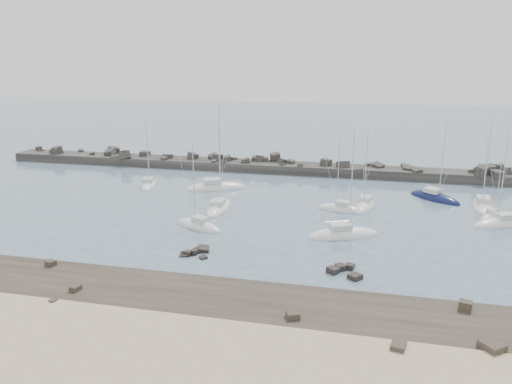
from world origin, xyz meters
TOP-DOWN VIEW (x-y plane):
  - ground at (0.00, 0.00)m, footprint 400.00×400.00m
  - sand_strip at (0.00, -32.00)m, footprint 140.00×14.00m
  - rock_shelf at (0.05, -22.02)m, footprint 140.00×12.00m
  - rock_cluster_near at (-4.27, -9.31)m, footprint 3.90×3.71m
  - rock_cluster_far at (14.24, -11.24)m, footprint 4.34×4.14m
  - breakwater at (-6.89, 38.02)m, footprint 115.00×7.76m
  - sailboat_0 at (-24.37, 20.19)m, footprint 4.81×8.92m
  - sailboat_1 at (-6.97, 8.94)m, footprint 3.05×9.65m
  - sailboat_2 at (-11.37, 21.03)m, footprint 11.64×7.96m
  - sailboat_3 at (-7.25, -0.05)m, footprint 8.46×5.59m
  - sailboat_4 at (15.91, 15.38)m, footprint 4.36×9.05m
  - sailboat_5 at (13.33, 1.00)m, footprint 10.51×6.95m
  - sailboat_6 at (27.60, 23.05)m, footprint 9.27×8.76m
  - sailboat_7 at (12.16, 12.91)m, footprint 7.89×3.94m
  - sailboat_8 at (34.67, 19.88)m, footprint 4.27×10.29m
  - sailboat_9 at (35.63, 11.00)m, footprint 9.77×7.05m
  - sailboat_10 at (35.19, 14.44)m, footprint 5.48×6.09m

SIDE VIEW (x-z plane):
  - ground at x=0.00m, z-range 0.00..0.00m
  - sand_strip at x=0.00m, z-range -0.50..0.50m
  - rock_shelf at x=0.05m, z-range -0.95..0.98m
  - rock_cluster_near at x=-4.27m, z-range -0.72..0.77m
  - rock_cluster_far at x=14.24m, z-range -0.51..0.76m
  - sailboat_10 at x=35.19m, z-range -4.93..5.20m
  - sailboat_7 at x=12.16m, z-range -5.90..6.19m
  - sailboat_1 at x=-6.97m, z-range -7.45..7.74m
  - sailboat_9 at x=35.63m, z-range -7.35..7.64m
  - sailboat_0 at x=-24.37m, z-range -6.63..6.92m
  - sailboat_6 at x=27.60m, z-range -7.56..7.86m
  - sailboat_5 at x=13.33m, z-range -7.82..8.12m
  - sailboat_2 at x=-11.37m, z-range -8.66..8.96m
  - sailboat_3 at x=-7.25m, z-range -6.36..6.67m
  - sailboat_8 at x=34.67m, z-range -7.76..8.07m
  - sailboat_4 at x=15.91m, z-range -6.80..7.11m
  - breakwater at x=-6.89m, z-range -2.32..3.04m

